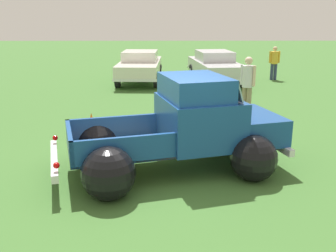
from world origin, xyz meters
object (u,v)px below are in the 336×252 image
at_px(show_car_0, 140,65).
at_px(show_car_1, 215,65).
at_px(spectator_0, 248,82).
at_px(spectator_1, 274,61).
at_px(vintage_pickup_truck, 187,133).
at_px(lane_cone_0, 92,124).

height_order(show_car_0, show_car_1, same).
relative_size(spectator_0, spectator_1, 1.14).
relative_size(vintage_pickup_truck, spectator_1, 3.11).
bearing_deg(show_car_1, lane_cone_0, -33.63).
relative_size(show_car_0, spectator_1, 2.85).
xyz_separation_m(show_car_0, show_car_1, (3.50, -0.01, -0.00)).
xyz_separation_m(show_car_0, spectator_1, (6.43, 0.59, 0.12)).
relative_size(show_car_0, show_car_1, 0.95).
relative_size(vintage_pickup_truck, spectator_0, 2.71).
bearing_deg(show_car_0, show_car_1, 92.25).
bearing_deg(vintage_pickup_truck, lane_cone_0, 120.87).
bearing_deg(lane_cone_0, show_car_1, 63.16).
bearing_deg(vintage_pickup_truck, show_car_0, 82.73).
xyz_separation_m(spectator_1, lane_cone_0, (-7.20, -9.03, -0.59)).
relative_size(spectator_0, lane_cone_0, 2.90).
distance_m(show_car_0, lane_cone_0, 8.49).
bearing_deg(show_car_0, spectator_0, 33.32).
relative_size(show_car_1, spectator_0, 2.63).
bearing_deg(spectator_1, show_car_0, 94.52).
height_order(show_car_0, spectator_1, spectator_1).
relative_size(vintage_pickup_truck, show_car_0, 1.09).
distance_m(spectator_1, lane_cone_0, 11.56).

